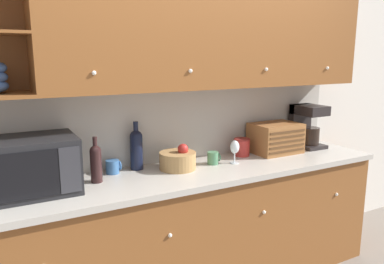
{
  "coord_description": "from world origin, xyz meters",
  "views": [
    {
      "loc": [
        -1.23,
        -2.49,
        1.69
      ],
      "look_at": [
        0.0,
        -0.2,
        1.16
      ],
      "focal_mm": 35.0,
      "sensor_mm": 36.0,
      "label": 1
    }
  ],
  "objects_px": {
    "mug_blue_second": "(213,158)",
    "second_wine_bottle": "(136,148)",
    "coffee_maker": "(306,125)",
    "bread_box": "(275,138)",
    "mug": "(113,167)",
    "microwave": "(31,166)",
    "storage_canister": "(242,147)",
    "wine_bottle": "(96,162)",
    "fruit_basket": "(178,160)",
    "wine_glass": "(235,148)"
  },
  "relations": [
    {
      "from": "mug_blue_second",
      "to": "second_wine_bottle",
      "type": "bearing_deg",
      "value": 164.7
    },
    {
      "from": "coffee_maker",
      "to": "bread_box",
      "type": "bearing_deg",
      "value": -174.28
    },
    {
      "from": "mug",
      "to": "microwave",
      "type": "bearing_deg",
      "value": -165.74
    },
    {
      "from": "second_wine_bottle",
      "to": "storage_canister",
      "type": "relative_size",
      "value": 2.45
    },
    {
      "from": "mug",
      "to": "storage_canister",
      "type": "xyz_separation_m",
      "value": [
        1.04,
        -0.04,
        0.02
      ]
    },
    {
      "from": "storage_canister",
      "to": "bread_box",
      "type": "relative_size",
      "value": 0.36
    },
    {
      "from": "microwave",
      "to": "second_wine_bottle",
      "type": "bearing_deg",
      "value": 11.92
    },
    {
      "from": "mug",
      "to": "mug_blue_second",
      "type": "xyz_separation_m",
      "value": [
        0.71,
        -0.13,
        -0.0
      ]
    },
    {
      "from": "second_wine_bottle",
      "to": "mug",
      "type": "bearing_deg",
      "value": -175.18
    },
    {
      "from": "second_wine_bottle",
      "to": "bread_box",
      "type": "bearing_deg",
      "value": -4.8
    },
    {
      "from": "wine_bottle",
      "to": "fruit_basket",
      "type": "xyz_separation_m",
      "value": [
        0.58,
        0.01,
        -0.07
      ]
    },
    {
      "from": "bread_box",
      "to": "microwave",
      "type": "bearing_deg",
      "value": -178.51
    },
    {
      "from": "mug",
      "to": "storage_canister",
      "type": "bearing_deg",
      "value": -2.14
    },
    {
      "from": "second_wine_bottle",
      "to": "coffee_maker",
      "type": "xyz_separation_m",
      "value": [
        1.54,
        -0.06,
        0.03
      ]
    },
    {
      "from": "fruit_basket",
      "to": "mug_blue_second",
      "type": "xyz_separation_m",
      "value": [
        0.28,
        -0.02,
        -0.02
      ]
    },
    {
      "from": "second_wine_bottle",
      "to": "coffee_maker",
      "type": "height_order",
      "value": "coffee_maker"
    },
    {
      "from": "wine_glass",
      "to": "coffee_maker",
      "type": "height_order",
      "value": "coffee_maker"
    },
    {
      "from": "wine_glass",
      "to": "coffee_maker",
      "type": "distance_m",
      "value": 0.87
    },
    {
      "from": "microwave",
      "to": "wine_glass",
      "type": "distance_m",
      "value": 1.38
    },
    {
      "from": "storage_canister",
      "to": "wine_glass",
      "type": "bearing_deg",
      "value": -139.0
    },
    {
      "from": "microwave",
      "to": "storage_canister",
      "type": "relative_size",
      "value": 3.68
    },
    {
      "from": "fruit_basket",
      "to": "wine_glass",
      "type": "relative_size",
      "value": 1.48
    },
    {
      "from": "coffee_maker",
      "to": "wine_glass",
      "type": "bearing_deg",
      "value": -170.34
    },
    {
      "from": "wine_bottle",
      "to": "storage_canister",
      "type": "bearing_deg",
      "value": 4.31
    },
    {
      "from": "microwave",
      "to": "mug",
      "type": "height_order",
      "value": "microwave"
    },
    {
      "from": "mug",
      "to": "mug_blue_second",
      "type": "height_order",
      "value": "same"
    },
    {
      "from": "mug",
      "to": "second_wine_bottle",
      "type": "relative_size",
      "value": 0.3
    },
    {
      "from": "microwave",
      "to": "wine_bottle",
      "type": "bearing_deg",
      "value": 0.59
    },
    {
      "from": "coffee_maker",
      "to": "microwave",
      "type": "bearing_deg",
      "value": -177.8
    },
    {
      "from": "mug_blue_second",
      "to": "wine_bottle",
      "type": "bearing_deg",
      "value": 179.67
    },
    {
      "from": "microwave",
      "to": "wine_bottle",
      "type": "relative_size",
      "value": 1.75
    },
    {
      "from": "second_wine_bottle",
      "to": "fruit_basket",
      "type": "bearing_deg",
      "value": -27.22
    },
    {
      "from": "mug",
      "to": "wine_bottle",
      "type": "bearing_deg",
      "value": -138.28
    },
    {
      "from": "wine_bottle",
      "to": "bread_box",
      "type": "relative_size",
      "value": 0.75
    },
    {
      "from": "microwave",
      "to": "fruit_basket",
      "type": "bearing_deg",
      "value": 0.85
    },
    {
      "from": "microwave",
      "to": "mug",
      "type": "relative_size",
      "value": 5.07
    },
    {
      "from": "microwave",
      "to": "coffee_maker",
      "type": "bearing_deg",
      "value": 2.2
    },
    {
      "from": "wine_bottle",
      "to": "mug_blue_second",
      "type": "distance_m",
      "value": 0.86
    },
    {
      "from": "microwave",
      "to": "wine_bottle",
      "type": "xyz_separation_m",
      "value": [
        0.37,
        0.0,
        -0.03
      ]
    },
    {
      "from": "microwave",
      "to": "second_wine_bottle",
      "type": "relative_size",
      "value": 1.5
    },
    {
      "from": "mug_blue_second",
      "to": "coffee_maker",
      "type": "distance_m",
      "value": 1.01
    },
    {
      "from": "mug_blue_second",
      "to": "mug",
      "type": "bearing_deg",
      "value": 169.49
    },
    {
      "from": "fruit_basket",
      "to": "coffee_maker",
      "type": "height_order",
      "value": "coffee_maker"
    },
    {
      "from": "second_wine_bottle",
      "to": "coffee_maker",
      "type": "bearing_deg",
      "value": -2.24
    },
    {
      "from": "mug",
      "to": "bread_box",
      "type": "relative_size",
      "value": 0.26
    },
    {
      "from": "wine_bottle",
      "to": "coffee_maker",
      "type": "height_order",
      "value": "coffee_maker"
    },
    {
      "from": "fruit_basket",
      "to": "bread_box",
      "type": "xyz_separation_m",
      "value": [
        0.91,
        0.03,
        0.06
      ]
    },
    {
      "from": "mug",
      "to": "storage_canister",
      "type": "height_order",
      "value": "storage_canister"
    },
    {
      "from": "fruit_basket",
      "to": "mug_blue_second",
      "type": "height_order",
      "value": "fruit_basket"
    },
    {
      "from": "wine_glass",
      "to": "storage_canister",
      "type": "xyz_separation_m",
      "value": [
        0.17,
        0.15,
        -0.05
      ]
    }
  ]
}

